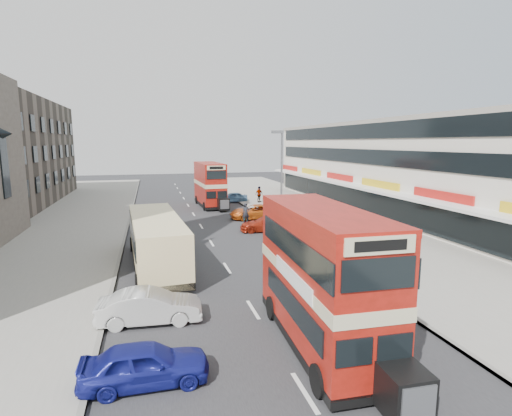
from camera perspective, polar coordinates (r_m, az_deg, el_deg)
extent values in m
plane|color=#28282B|center=(16.11, 1.42, -17.06)|extent=(160.00, 160.00, 0.00)
cube|color=#28282B|center=(34.83, -7.84, -2.59)|extent=(12.00, 90.00, 0.01)
cube|color=gray|center=(38.13, 10.36, -1.51)|extent=(12.00, 90.00, 0.15)
cube|color=gray|center=(35.47, -27.48, -3.24)|extent=(12.00, 90.00, 0.15)
cube|color=gray|center=(34.64, -17.92, -2.91)|extent=(0.20, 90.00, 0.16)
cube|color=gray|center=(36.04, 1.83, -1.99)|extent=(0.20, 90.00, 0.16)
cube|color=beige|center=(43.25, 19.07, 5.32)|extent=(8.00, 46.00, 9.00)
cube|color=black|center=(41.43, 14.20, 1.35)|extent=(0.10, 44.00, 2.40)
cube|color=gray|center=(43.21, 19.41, 11.41)|extent=(8.20, 46.20, 0.40)
cube|color=white|center=(40.86, 13.23, 3.26)|extent=(1.80, 44.00, 0.20)
cylinder|color=slate|center=(33.73, 3.66, 3.96)|extent=(0.16, 0.16, 8.00)
cube|color=slate|center=(33.47, 3.07, 10.78)|extent=(1.00, 0.20, 0.25)
cube|color=black|center=(15.23, 9.02, -17.43)|extent=(2.65, 7.61, 0.33)
cube|color=maroon|center=(14.76, 9.13, -13.51)|extent=(2.63, 7.61, 2.07)
cube|color=beige|center=(14.35, 9.26, -9.17)|extent=(2.67, 7.65, 0.42)
cube|color=maroon|center=(14.03, 9.38, -4.79)|extent=(2.63, 7.61, 1.98)
cube|color=maroon|center=(13.81, 9.50, -0.51)|extent=(2.65, 7.63, 0.24)
cube|color=black|center=(11.89, 20.43, -23.38)|extent=(1.17, 1.17, 1.22)
cube|color=black|center=(45.58, -6.57, 0.67)|extent=(2.69, 7.55, 0.33)
cube|color=maroon|center=(45.42, -6.59, 2.07)|extent=(2.67, 7.55, 2.05)
cube|color=beige|center=(45.29, -6.62, 3.53)|extent=(2.71, 7.59, 0.42)
cube|color=maroon|center=(45.19, -6.65, 4.94)|extent=(2.67, 7.55, 1.96)
cube|color=maroon|center=(45.12, -6.67, 6.27)|extent=(2.69, 7.57, 0.23)
cube|color=black|center=(41.47, -4.66, 0.56)|extent=(1.16, 1.17, 1.21)
cube|color=black|center=(24.18, -13.91, -7.14)|extent=(3.34, 10.49, 0.41)
cube|color=beige|center=(23.87, -14.02, -4.40)|extent=(3.32, 10.49, 2.69)
imported|color=navy|center=(13.19, -15.54, -20.64)|extent=(3.80, 1.56, 1.29)
imported|color=silver|center=(16.99, -14.90, -13.43)|extent=(4.18, 1.71, 1.35)
imported|color=#9D230F|center=(32.50, 1.61, -2.22)|extent=(4.62, 2.37, 1.28)
imported|color=#CF5814|center=(37.75, -0.16, -0.55)|extent=(4.89, 2.43, 1.33)
imported|color=#5887B1|center=(48.17, -3.39, 1.53)|extent=(3.67, 1.65, 1.22)
imported|color=gray|center=(31.88, 6.36, -1.63)|extent=(0.77, 0.57, 1.93)
imported|color=gray|center=(47.14, 0.44, 1.97)|extent=(1.19, 0.94, 1.89)
imported|color=gray|center=(33.99, -1.44, -2.12)|extent=(0.56, 1.54, 0.80)
imported|color=#202229|center=(33.83, -1.44, -0.77)|extent=(0.64, 0.43, 1.73)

